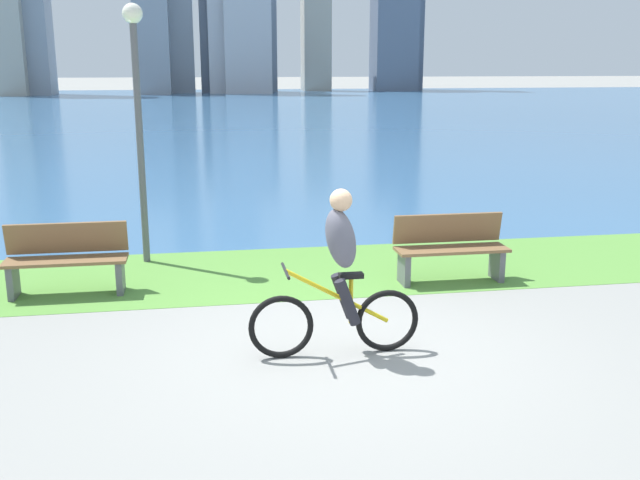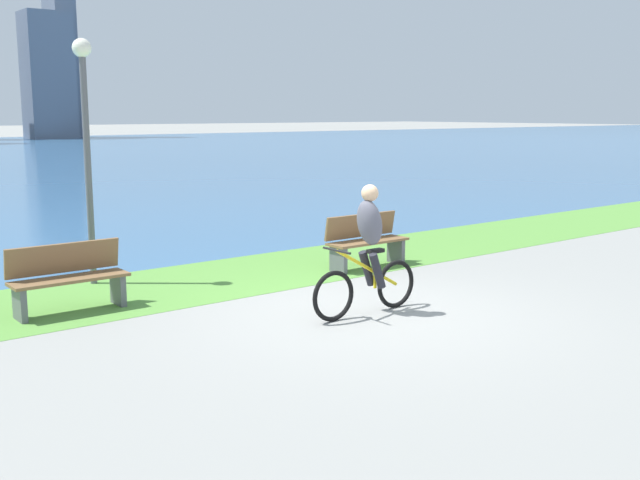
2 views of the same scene
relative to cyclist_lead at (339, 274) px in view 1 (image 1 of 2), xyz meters
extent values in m
plane|color=gray|center=(0.06, 0.01, -0.84)|extent=(300.00, 300.00, 0.00)
cube|color=#59933D|center=(0.06, 3.02, -0.83)|extent=(120.00, 2.62, 0.01)
cube|color=#386693|center=(0.06, 40.31, -0.84)|extent=(300.00, 71.96, 0.00)
torus|color=black|center=(-0.58, 0.00, -0.51)|extent=(0.65, 0.06, 0.65)
torus|color=black|center=(0.50, 0.00, -0.51)|extent=(0.65, 0.06, 0.65)
cylinder|color=gold|center=(-0.01, 0.00, -0.23)|extent=(1.05, 0.04, 0.61)
cylinder|color=gold|center=(0.12, 0.00, -0.28)|extent=(0.04, 0.04, 0.47)
cube|color=black|center=(0.12, 0.00, -0.02)|extent=(0.24, 0.10, 0.05)
cylinder|color=black|center=(-0.53, 0.00, 0.06)|extent=(0.03, 0.52, 0.03)
ellipsoid|color=#595966|center=(0.02, 0.00, 0.36)|extent=(0.40, 0.36, 0.65)
sphere|color=#D8AD84|center=(0.02, 0.00, 0.74)|extent=(0.22, 0.22, 0.22)
cylinder|color=#26262D|center=(0.07, -0.10, -0.26)|extent=(0.27, 0.11, 0.49)
cylinder|color=#26262D|center=(0.07, 0.10, -0.26)|extent=(0.27, 0.11, 0.49)
cube|color=brown|center=(1.96, 2.17, -0.39)|extent=(1.50, 0.45, 0.04)
cube|color=brown|center=(1.96, 2.37, -0.14)|extent=(1.50, 0.11, 0.40)
cube|color=#595960|center=(2.61, 2.17, -0.61)|extent=(0.08, 0.37, 0.45)
cube|color=#595960|center=(1.31, 2.17, -0.61)|extent=(0.08, 0.37, 0.45)
cube|color=brown|center=(-3.01, 2.45, -0.39)|extent=(1.50, 0.45, 0.04)
cube|color=brown|center=(-3.01, 2.64, -0.14)|extent=(1.50, 0.11, 0.40)
cube|color=#595960|center=(-2.36, 2.45, -0.61)|extent=(0.08, 0.37, 0.45)
cube|color=#595960|center=(-3.66, 2.45, -0.61)|extent=(0.08, 0.37, 0.45)
cylinder|color=#595960|center=(-2.13, 3.91, 0.87)|extent=(0.10, 0.10, 3.42)
sphere|color=white|center=(-2.13, 3.91, 2.68)|extent=(0.28, 0.28, 0.28)
cube|color=#8C939E|center=(-5.13, 64.51, 4.79)|extent=(3.19, 3.51, 11.25)
cube|color=slate|center=(0.37, 67.87, 3.90)|extent=(2.14, 2.41, 9.48)
cube|color=#B7B7BC|center=(3.73, 65.36, 3.54)|extent=(4.44, 3.92, 8.76)
cube|color=slate|center=(5.52, 68.58, 4.56)|extent=(2.64, 3.19, 10.80)
cube|color=#ADA899|center=(11.39, 70.90, 4.92)|extent=(2.86, 2.99, 11.52)
cube|color=slate|center=(19.40, 69.14, 5.32)|extent=(4.45, 3.59, 12.32)
camera|label=1|loc=(-1.32, -6.68, 2.02)|focal=40.49mm
camera|label=2|loc=(-6.34, -7.02, 1.75)|focal=41.95mm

